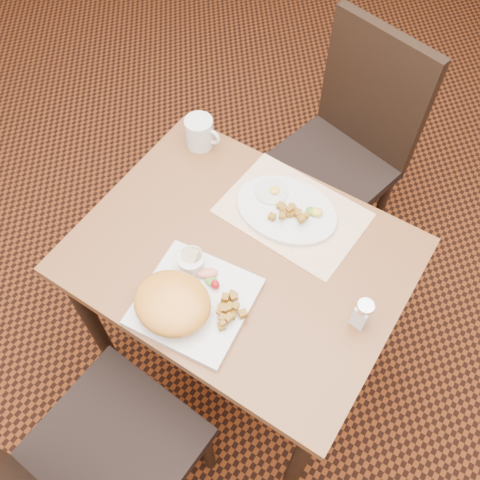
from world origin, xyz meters
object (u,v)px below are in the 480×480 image
object	(u,v)px
plate_oval	(286,210)
coffee_mug	(200,133)
chair_near	(83,469)
salt_shaker	(362,314)
plate_square	(195,302)
table	(241,273)
chair_far	(345,144)

from	to	relation	value
plate_oval	coffee_mug	size ratio (longest dim) A/B	2.55
chair_near	salt_shaker	bearing A→B (deg)	60.31
plate_square	chair_near	bearing A→B (deg)	-94.72
plate_square	salt_shaker	distance (m)	0.43
chair_near	plate_oval	bearing A→B (deg)	87.18
table	plate_oval	world-z (taller)	plate_oval
chair_far	coffee_mug	distance (m)	0.61
table	plate_square	bearing A→B (deg)	-95.45
chair_far	coffee_mug	world-z (taller)	chair_far
plate_oval	salt_shaker	xyz separation A→B (m)	(0.33, -0.20, 0.04)
plate_square	plate_oval	xyz separation A→B (m)	(0.05, 0.38, 0.00)
table	chair_near	distance (m)	0.67
coffee_mug	plate_square	bearing A→B (deg)	-56.41
chair_far	plate_square	bearing A→B (deg)	102.20
chair_far	salt_shaker	xyz separation A→B (m)	(0.37, -0.73, 0.26)
chair_near	chair_far	size ratio (longest dim) A/B	1.00
chair_far	plate_square	xyz separation A→B (m)	(-0.02, -0.92, 0.22)
chair_far	salt_shaker	size ratio (longest dim) A/B	9.70
chair_near	plate_square	world-z (taller)	chair_near
chair_near	coffee_mug	distance (m)	1.01
plate_oval	salt_shaker	world-z (taller)	salt_shaker
table	salt_shaker	world-z (taller)	salt_shaker
plate_square	plate_oval	size ratio (longest dim) A/B	0.92
plate_oval	coffee_mug	distance (m)	0.38
chair_far	coffee_mug	xyz separation A→B (m)	(-0.33, -0.45, 0.26)
salt_shaker	plate_square	bearing A→B (deg)	-154.37
salt_shaker	coffee_mug	distance (m)	0.75
table	chair_far	distance (m)	0.73
chair_far	table	bearing A→B (deg)	103.39
chair_near	chair_far	xyz separation A→B (m)	(0.05, 1.38, 0.00)
table	plate_oval	bearing A→B (deg)	79.78
chair_near	salt_shaker	distance (m)	0.82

